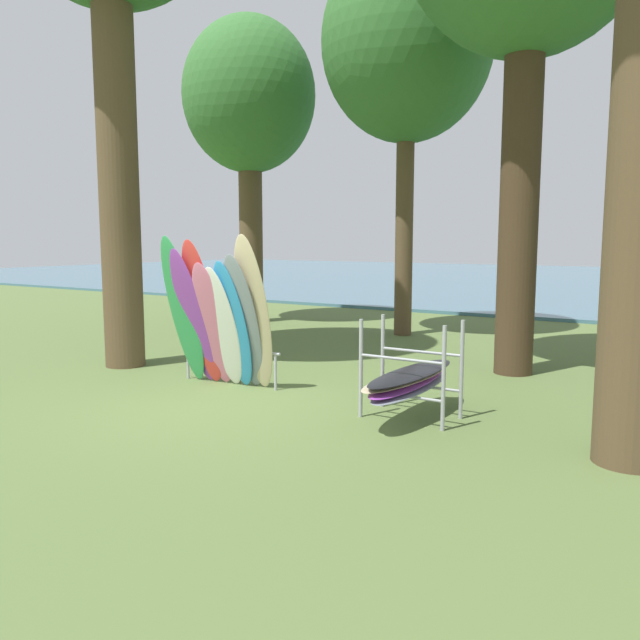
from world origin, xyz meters
TOP-DOWN VIEW (x-y plane):
  - ground_plane at (0.00, 0.00)m, footprint 80.00×80.00m
  - lake_water at (0.00, 29.55)m, footprint 80.00×36.00m
  - tree_mid_behind at (-0.54, 7.12)m, footprint 3.86×3.86m
  - tree_deep_back at (-5.03, 7.08)m, footprint 3.48×3.48m
  - leaning_board_pile at (-0.57, 0.67)m, footprint 1.83×0.90m
  - board_storage_rack at (2.57, 0.72)m, footprint 1.15×2.12m

SIDE VIEW (x-z plane):
  - ground_plane at x=0.00m, z-range 0.00..0.00m
  - lake_water at x=0.00m, z-range 0.00..0.10m
  - board_storage_rack at x=2.57m, z-range -0.13..1.12m
  - leaning_board_pile at x=-0.57m, z-range -0.11..2.21m
  - tree_deep_back at x=-5.03m, z-range 1.86..9.85m
  - tree_mid_behind at x=-0.54m, z-range 2.15..11.01m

